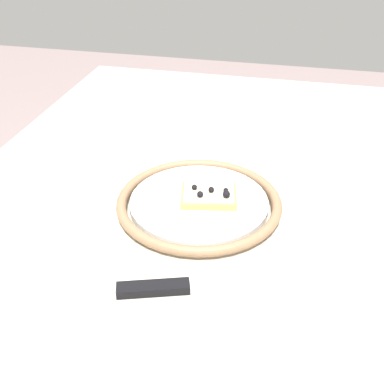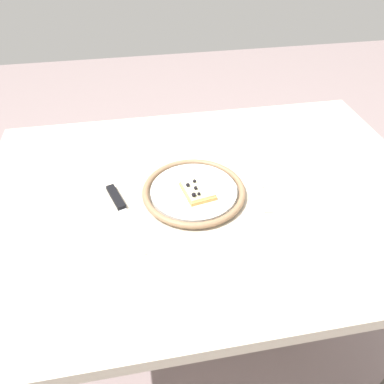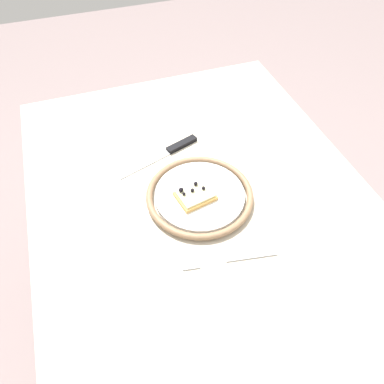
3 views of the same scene
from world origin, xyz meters
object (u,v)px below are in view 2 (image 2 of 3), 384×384
(knife, at_px, (121,206))
(fork, at_px, (262,186))
(plate, at_px, (194,191))
(pizza_slice_near, at_px, (198,190))
(dining_table, at_px, (208,216))

(knife, xyz_separation_m, fork, (-0.36, -0.02, -0.00))
(plate, distance_m, pizza_slice_near, 0.02)
(knife, relative_size, fork, 1.16)
(plate, xyz_separation_m, knife, (0.18, 0.01, -0.01))
(dining_table, distance_m, fork, 0.16)
(pizza_slice_near, bearing_deg, fork, -174.89)
(dining_table, xyz_separation_m, fork, (-0.13, 0.01, 0.09))
(dining_table, height_order, pizza_slice_near, pizza_slice_near)
(plate, xyz_separation_m, fork, (-0.18, -0.00, -0.01))
(plate, relative_size, pizza_slice_near, 2.67)
(dining_table, bearing_deg, plate, 10.81)
(plate, relative_size, fork, 1.26)
(dining_table, relative_size, plate, 4.46)
(fork, bearing_deg, plate, 0.37)
(knife, bearing_deg, fork, -177.51)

